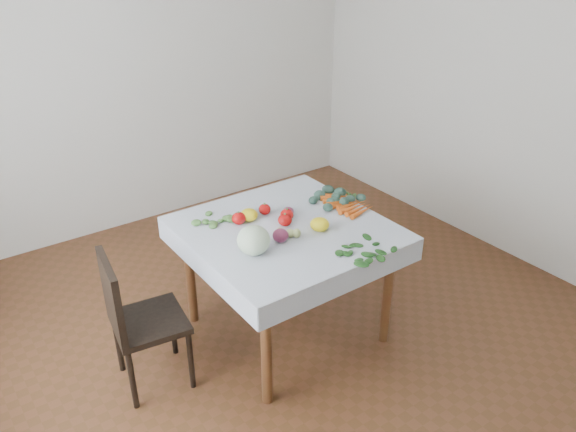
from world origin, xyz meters
The scene contains 19 objects.
ground centered at (0.00, 0.00, 0.00)m, with size 4.00×4.00×0.00m, color brown.
back_wall centered at (0.00, 2.00, 1.35)m, with size 4.00×0.04×2.70m, color silver.
table centered at (0.00, 0.00, 0.65)m, with size 1.00×1.00×0.75m.
tablecloth centered at (0.00, 0.00, 0.75)m, with size 1.12×1.12×0.01m, color white.
chair centered at (-0.94, 0.09, 0.48)m, with size 0.43×0.43×0.84m.
cabbage centered at (-0.31, -0.14, 0.84)m, with size 0.18×0.18×0.16m, color silver.
tomato_a centered at (-0.20, 0.20, 0.79)m, with size 0.08×0.08×0.07m, color #B10C0B.
tomato_b centered at (-0.01, 0.22, 0.79)m, with size 0.07×0.07×0.07m, color #B10C0B.
tomato_c centered at (0.06, 0.07, 0.79)m, with size 0.08×0.08×0.07m, color #B10C0B.
tomato_d centered at (0.01, 0.02, 0.79)m, with size 0.08×0.08×0.07m, color #B10C0B.
heirloom_back centered at (-0.13, 0.20, 0.79)m, with size 0.11×0.11×0.07m, color yellow.
heirloom_front centered at (0.14, -0.14, 0.80)m, with size 0.11×0.11×0.08m, color yellow.
onion_a centered at (0.09, 0.11, 0.79)m, with size 0.07×0.07×0.06m, color #5E1A39.
onion_b centered at (-0.12, -0.12, 0.79)m, with size 0.09×0.09×0.08m, color #5E1A39.
tomatillo_cluster centered at (-0.08, -0.10, 0.78)m, with size 0.10×0.11×0.04m.
carrot_bunch centered at (0.48, 0.01, 0.77)m, with size 0.22×0.39×0.03m.
kale_bunch centered at (0.48, 0.11, 0.78)m, with size 0.34×0.26×0.04m.
basil_bunch centered at (0.20, -0.48, 0.76)m, with size 0.27×0.24×0.01m.
dill_bunch centered at (-0.32, 0.31, 0.77)m, with size 0.23×0.20×0.02m.
Camera 1 is at (-1.67, -2.36, 2.34)m, focal length 35.00 mm.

